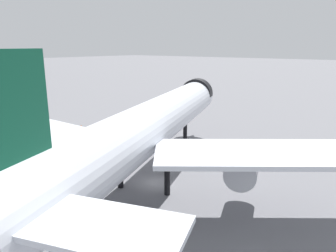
{
  "coord_description": "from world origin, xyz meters",
  "views": [
    {
      "loc": [
        -30.07,
        -26.76,
        18.52
      ],
      "look_at": [
        6.93,
        3.15,
        6.33
      ],
      "focal_mm": 33.45,
      "sensor_mm": 36.0,
      "label": 1
    }
  ],
  "objects": [
    {
      "name": "traffic_cone_near_nose",
      "position": [
        11.94,
        33.16,
        0.39
      ],
      "size": [
        0.63,
        0.63,
        0.79
      ],
      "primitive_type": "cone",
      "color": "#F2600C",
      "rests_on": "ground"
    },
    {
      "name": "ground",
      "position": [
        0.0,
        0.0,
        0.0
      ],
      "size": [
        900.0,
        900.0,
        0.0
      ],
      "primitive_type": "plane",
      "color": "slate"
    },
    {
      "name": "airliner_near_gate",
      "position": [
        -0.37,
        0.43,
        8.1
      ],
      "size": [
        61.04,
        54.34,
        18.37
      ],
      "rotation": [
        0.0,
        0.0,
        0.36
      ],
      "color": "silver",
      "rests_on": "ground"
    }
  ]
}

